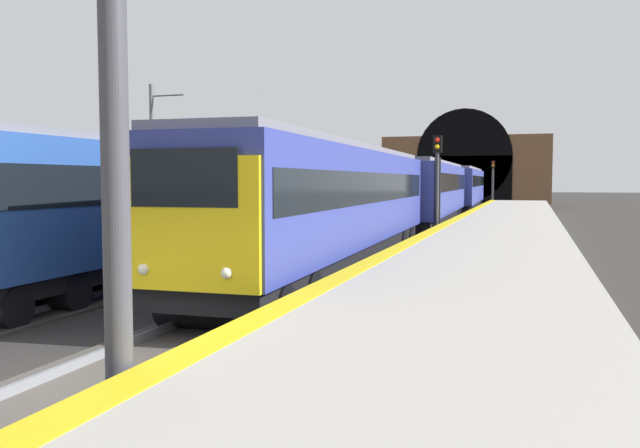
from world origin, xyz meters
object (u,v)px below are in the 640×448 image
at_px(railway_signal_mid, 437,181).
at_px(railway_signal_far, 493,180).
at_px(train_adjacent_platform, 283,194).
at_px(catenary_mast_near, 153,159).
at_px(train_main_approaching, 428,191).

height_order(railway_signal_mid, railway_signal_far, railway_signal_far).
height_order(train_adjacent_platform, railway_signal_far, railway_signal_far).
relative_size(railway_signal_far, catenary_mast_near, 0.64).
bearing_deg(railway_signal_mid, train_main_approaching, -168.82).
bearing_deg(railway_signal_mid, railway_signal_far, -180.00).
bearing_deg(train_adjacent_platform, catenary_mast_near, 82.38).
distance_m(train_main_approaching, train_adjacent_platform, 11.51).
bearing_deg(catenary_mast_near, train_main_approaching, -52.88).
xyz_separation_m(railway_signal_mid, railway_signal_far, (42.01, -0.00, 0.05)).
height_order(train_main_approaching, train_adjacent_platform, train_adjacent_platform).
height_order(train_main_approaching, railway_signal_far, railway_signal_far).
bearing_deg(railway_signal_far, train_main_approaching, -3.12).
relative_size(train_main_approaching, railway_signal_mid, 11.68).
bearing_deg(train_main_approaching, train_adjacent_platform, -27.22).
bearing_deg(train_main_approaching, railway_signal_mid, 9.66).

